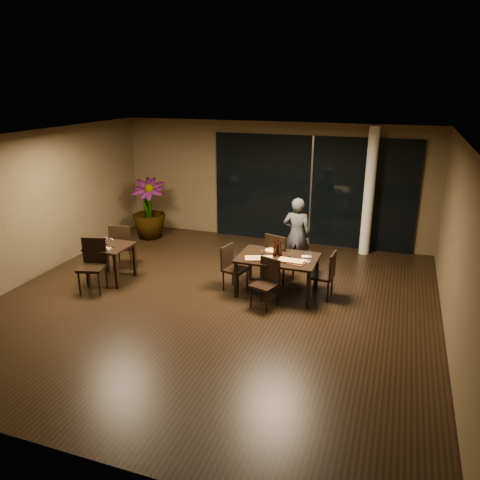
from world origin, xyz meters
name	(u,v)px	position (x,y,z in m)	size (l,w,h in m)	color
ground	(214,302)	(0.00, 0.00, 0.00)	(8.00, 8.00, 0.00)	black
wall_back	(273,182)	(0.00, 4.05, 1.50)	(8.00, 0.10, 3.00)	brown
wall_front	(56,338)	(0.00, -4.05, 1.50)	(8.00, 0.10, 3.00)	brown
wall_left	(28,207)	(-4.05, 0.00, 1.50)	(0.10, 8.00, 3.00)	brown
wall_right	(463,252)	(4.05, 0.00, 1.50)	(0.10, 8.00, 3.00)	brown
ceiling	(211,138)	(0.00, 0.00, 3.02)	(8.00, 8.00, 0.04)	silver
window_panel	(311,191)	(1.00, 3.96, 1.35)	(5.00, 0.06, 2.70)	black
column	(369,192)	(2.40, 3.65, 1.50)	(0.24, 0.24, 3.00)	white
main_table	(278,260)	(1.00, 0.80, 0.68)	(1.50, 1.00, 0.75)	black
side_table	(110,251)	(-2.40, 0.30, 0.62)	(0.80, 0.80, 0.75)	black
chair_main_far	(278,255)	(0.88, 1.32, 0.58)	(0.60, 0.60, 1.04)	black
chair_main_near	(267,280)	(0.95, 0.21, 0.50)	(0.52, 0.52, 0.90)	black
chair_main_left	(232,265)	(0.10, 0.70, 0.50)	(0.50, 0.50, 0.90)	black
chair_main_right	(326,273)	(1.92, 0.89, 0.51)	(0.45, 0.45, 0.91)	black
chair_side_far	(122,244)	(-2.52, 0.93, 0.57)	(0.58, 0.58, 1.01)	black
chair_side_near	(93,262)	(-2.45, -0.21, 0.58)	(0.59, 0.59, 1.03)	black
diner	(297,235)	(1.08, 2.05, 0.81)	(0.55, 0.37, 1.63)	#2E3133
potted_plant	(148,209)	(-3.07, 3.04, 0.78)	(0.85, 0.85, 1.55)	#23511B
pizza_board_left	(259,259)	(0.70, 0.54, 0.76)	(0.54, 0.27, 0.01)	#422D15
pizza_board_right	(291,262)	(1.30, 0.62, 0.76)	(0.54, 0.27, 0.01)	#402314
oblong_pizza_left	(259,258)	(0.70, 0.54, 0.77)	(0.50, 0.23, 0.02)	#69090B
oblong_pizza_right	(291,261)	(1.30, 0.62, 0.77)	(0.45, 0.21, 0.02)	maroon
round_pizza	(272,251)	(0.81, 1.08, 0.76)	(0.27, 0.27, 0.01)	#A93212
bottle_a	(275,248)	(0.94, 0.82, 0.91)	(0.07, 0.07, 0.32)	black
bottle_b	(280,249)	(1.04, 0.85, 0.90)	(0.07, 0.07, 0.30)	black
bottle_c	(278,247)	(0.97, 0.92, 0.90)	(0.07, 0.07, 0.31)	black
tumbler_left	(263,252)	(0.70, 0.83, 0.79)	(0.07, 0.07, 0.09)	white
tumbler_right	(290,255)	(1.22, 0.87, 0.79)	(0.07, 0.07, 0.08)	white
napkin_near	(305,261)	(1.54, 0.73, 0.76)	(0.18, 0.10, 0.01)	white
napkin_far	(306,257)	(1.52, 0.97, 0.76)	(0.18, 0.10, 0.01)	silver
wine_glass_a	(106,241)	(-2.50, 0.34, 0.83)	(0.07, 0.07, 0.17)	white
wine_glass_b	(112,243)	(-2.29, 0.22, 0.85)	(0.09, 0.09, 0.19)	white
side_napkin	(106,248)	(-2.36, 0.11, 0.76)	(0.18, 0.11, 0.01)	silver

